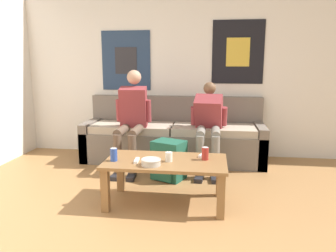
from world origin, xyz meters
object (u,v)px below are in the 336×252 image
ceramic_bowl (151,162)px  game_controller_near_right (137,160)px  person_seated_adult (132,116)px  game_controller_near_left (202,155)px  pillar_candle (169,157)px  person_seated_teen (209,123)px  couch (173,139)px  backpack (168,161)px  coffee_table (166,168)px  drink_can_red (205,153)px  drink_can_blue (114,155)px

ceramic_bowl → game_controller_near_right: size_ratio=1.25×
person_seated_adult → game_controller_near_left: 1.30m
pillar_candle → person_seated_teen: bearing=72.9°
game_controller_near_left → game_controller_near_right: (-0.61, -0.27, 0.00)m
couch → backpack: (0.03, -0.78, -0.08)m
ceramic_bowl → coffee_table: bearing=57.7°
person_seated_teen → game_controller_near_left: (-0.04, -0.92, -0.16)m
coffee_table → person_seated_adult: (-0.59, 1.06, 0.32)m
ceramic_bowl → drink_can_red: size_ratio=1.47×
couch → game_controller_near_right: (-0.16, -1.54, 0.15)m
couch → drink_can_red: (0.47, -1.39, 0.20)m
coffee_table → backpack: backpack is taller
person_seated_teen → ceramic_bowl: 1.38m
ceramic_bowl → pillar_candle: (0.14, 0.14, 0.01)m
ceramic_bowl → pillar_candle: size_ratio=1.78×
pillar_candle → game_controller_near_left: (0.31, 0.22, -0.03)m
coffee_table → pillar_candle: pillar_candle is taller
pillar_candle → couch: bearing=95.2°
drink_can_red → coffee_table: bearing=-170.1°
coffee_table → person_seated_adult: 1.25m
pillar_candle → drink_can_blue: bearing=-174.2°
ceramic_bowl → game_controller_near_left: (0.45, 0.36, -0.02)m
backpack → drink_can_red: drink_can_red is taller
ceramic_bowl → drink_can_blue: bearing=167.0°
person_seated_adult → backpack: size_ratio=2.75×
backpack → ceramic_bowl: bearing=-92.9°
game_controller_near_right → person_seated_teen: bearing=61.3°
couch → game_controller_near_right: size_ratio=16.92×
person_seated_adult → drink_can_red: bearing=-45.8°
couch → drink_can_blue: couch is taller
ceramic_bowl → backpack: bearing=87.1°
person_seated_adult → game_controller_near_left: person_seated_adult is taller
coffee_table → drink_can_blue: bearing=-169.6°
drink_can_red → backpack: bearing=125.6°
coffee_table → ceramic_bowl: bearing=-122.3°
coffee_table → couch: bearing=94.0°
person_seated_teen → pillar_candle: person_seated_teen is taller
backpack → game_controller_near_right: size_ratio=3.14×
backpack → ceramic_bowl: ceramic_bowl is taller
couch → drink_can_blue: (-0.38, -1.55, 0.20)m
game_controller_near_left → person_seated_teen: bearing=87.2°
drink_can_blue → couch: bearing=76.1°
pillar_candle → game_controller_near_left: 0.38m
person_seated_adult → backpack: bearing=-35.8°
couch → game_controller_near_left: 1.35m
game_controller_near_right → drink_can_red: bearing=13.1°
person_seated_teen → game_controller_near_left: 0.93m
drink_can_red → game_controller_near_left: size_ratio=0.84×
game_controller_near_left → drink_can_red: bearing=-76.5°
backpack → coffee_table: bearing=-84.4°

